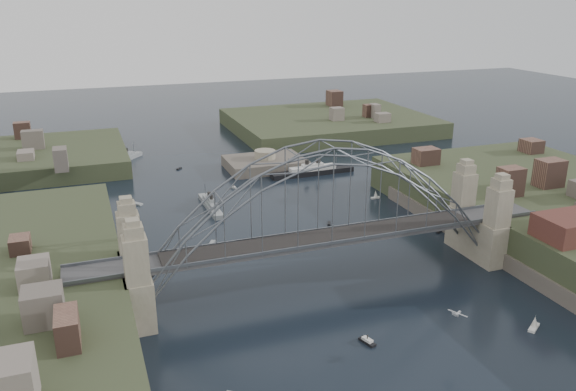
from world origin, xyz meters
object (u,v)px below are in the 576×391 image
at_px(fort_island, 265,170).
at_px(naval_cruiser_far, 126,158).
at_px(bridge, 325,215).
at_px(naval_cruiser_near, 211,205).
at_px(ocean_liner, 313,171).

relative_size(fort_island, naval_cruiser_far, 1.79).
relative_size(bridge, naval_cruiser_far, 6.83).
xyz_separation_m(naval_cruiser_near, ocean_liner, (32.78, 16.83, 0.15)).
xyz_separation_m(bridge, ocean_liner, (22.55, 59.64, -11.40)).
bearing_deg(naval_cruiser_near, ocean_liner, 27.18).
xyz_separation_m(bridge, fort_island, (12.00, 70.00, -12.66)).
bearing_deg(fort_island, naval_cruiser_near, -129.27).
xyz_separation_m(fort_island, ocean_liner, (10.55, -10.36, 1.26)).
height_order(fort_island, naval_cruiser_far, fort_island).
height_order(naval_cruiser_near, naval_cruiser_far, naval_cruiser_near).
height_order(bridge, naval_cruiser_far, bridge).
xyz_separation_m(naval_cruiser_far, ocean_liner, (47.65, -32.78, 0.16)).
relative_size(naval_cruiser_far, ocean_liner, 0.51).
xyz_separation_m(naval_cruiser_near, naval_cruiser_far, (-14.87, 49.62, -0.00)).
relative_size(bridge, ocean_liner, 3.46).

